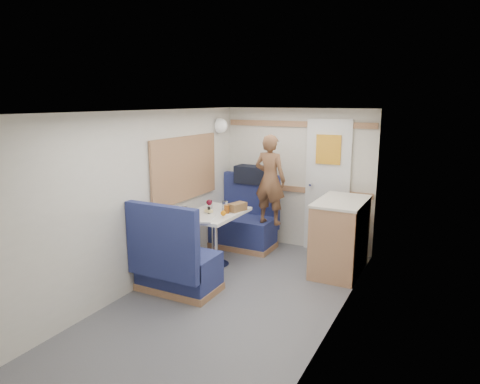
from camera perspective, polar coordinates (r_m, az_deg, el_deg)
The scene contains 27 objects.
floor at distance 4.56m, azimuth -2.63°, elevation -15.38°, with size 4.50×4.50×0.00m, color #515156.
ceiling at distance 4.04m, azimuth -2.90°, elevation 10.64°, with size 4.50×4.50×0.00m, color silver.
wall_back at distance 6.19m, azimuth 7.67°, elevation 1.76°, with size 2.20×0.02×2.00m, color silver.
wall_left at distance 4.82m, azimuth -14.18°, elevation -1.49°, with size 0.02×4.50×2.00m, color silver.
wall_right at distance 3.78m, azimuth 11.90°, elevation -5.11°, with size 0.02×4.50×2.00m, color silver.
oak_trim_low at distance 6.20m, azimuth 7.57°, elevation 0.37°, with size 2.15×0.02×0.08m, color #8C613F.
oak_trim_high at distance 6.08m, azimuth 7.82°, elevation 8.97°, with size 2.15×0.02×0.08m, color #8C613F.
side_window at distance 5.53m, azimuth -7.34°, elevation 3.15°, with size 0.04×1.30×0.72m, color #B9BFA2.
rear_door at distance 6.04m, azimuth 11.58°, elevation 1.08°, with size 0.62×0.12×1.86m.
dinette_table at distance 5.46m, azimuth -3.40°, elevation -4.27°, with size 0.62×0.92×0.72m.
bench_far at distance 6.26m, azimuth 0.66°, elevation -4.62°, with size 0.90×0.59×1.05m.
bench_near at distance 4.86m, azimuth -8.62°, elevation -9.80°, with size 0.90×0.59×1.05m.
ledge at distance 6.34m, azimuth 1.71°, elevation 1.00°, with size 0.90×0.14×0.04m, color #8C613F.
dome_light at distance 6.17m, azimuth -2.64°, elevation 8.84°, with size 0.20×0.20×0.20m, color white.
galley_counter at distance 5.44m, azimuth 13.17°, elevation -5.71°, with size 0.57×0.92×0.92m.
person at distance 5.76m, azimuth 4.02°, elevation 1.65°, with size 0.44×0.29×1.22m, color brown.
duffel_bag at distance 6.31m, azimuth 1.84°, elevation 2.32°, with size 0.54×0.26×0.26m, color black.
tray at distance 5.11m, azimuth -5.10°, elevation -3.53°, with size 0.27×0.35×0.02m, color silver.
orange_fruit at distance 5.16m, azimuth -2.25°, elevation -2.84°, with size 0.07×0.07×0.07m, color orange.
cheese_block at distance 5.35m, azimuth -4.20°, elevation -2.52°, with size 0.10×0.06×0.03m, color #DFC581.
wine_glass at distance 5.37m, azimuth -4.13°, elevation -1.47°, with size 0.08×0.08×0.17m.
tumbler_left at distance 5.23m, azimuth -7.49°, elevation -2.62°, with size 0.08×0.08×0.12m, color white.
tumbler_mid at distance 5.60m, azimuth -4.04°, elevation -1.66°, with size 0.07×0.07×0.11m, color white.
tumbler_right at distance 5.48m, azimuth -2.02°, elevation -1.85°, with size 0.08×0.08×0.12m, color white.
beer_glass at distance 5.35m, azimuth -1.81°, elevation -2.30°, with size 0.07×0.07×0.10m, color brown.
pepper_grinder at distance 5.33m, azimuth -4.17°, elevation -2.45°, with size 0.03×0.03×0.09m, color black.
bread_loaf at distance 5.46m, azimuth -0.37°, elevation -2.01°, with size 0.13×0.25×0.10m, color brown.
Camera 1 is at (2.02, -3.50, 2.11)m, focal length 32.00 mm.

